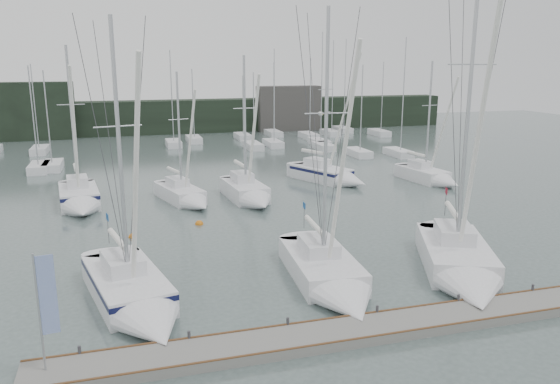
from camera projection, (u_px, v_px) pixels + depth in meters
The scene contains 18 objects.
ground at pixel (302, 289), 26.62m from camera, with size 160.00×160.00×0.00m, color #4A5A57.
dock at pixel (342, 333), 21.92m from camera, with size 24.00×2.00×0.40m, color slate.
far_treeline at pixel (173, 117), 83.85m from camera, with size 90.00×4.00×5.00m, color black.
far_building_left at pixel (29, 111), 76.13m from camera, with size 12.00×3.00×8.00m, color black.
far_building_right at pixel (289, 108), 86.71m from camera, with size 10.00×3.00×7.00m, color #3F3D3A.
mast_forest at pixel (220, 143), 70.65m from camera, with size 58.38×26.89×14.48m.
sailboat_near_left at pixel (137, 299), 24.07m from camera, with size 4.88×9.95×13.73m.
sailboat_near_center at pixel (333, 281), 26.23m from camera, with size 3.74×9.94×14.38m.
sailboat_near_right at pixel (463, 269), 27.50m from camera, with size 7.06×10.56×18.09m.
sailboat_mid_a at pixel (80, 200), 40.96m from camera, with size 3.63×8.23×12.86m.
sailboat_mid_b at pixel (187, 197), 42.38m from camera, with size 4.28×7.88×10.81m.
sailboat_mid_c at pixel (250, 195), 42.82m from camera, with size 3.23×7.99×12.08m.
sailboat_mid_d at pixel (333, 176), 49.79m from camera, with size 5.93×8.63×14.00m.
sailboat_mid_e at pixel (433, 177), 49.50m from camera, with size 3.45×7.57×11.61m.
buoy_a at pixel (199, 224), 37.18m from camera, with size 0.57×0.57×0.57m, color orange.
buoy_c at pixel (133, 237), 34.45m from camera, with size 0.51×0.51×0.51m, color orange.
dock_banner at pixel (45, 302), 18.43m from camera, with size 0.65×0.13×4.27m.
seagull at pixel (321, 114), 26.94m from camera, with size 1.07×0.49×0.21m.
Camera 1 is at (-8.05, -23.45, 10.85)m, focal length 35.00 mm.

